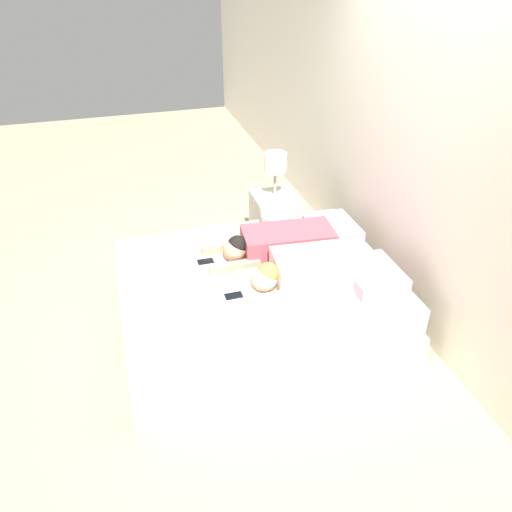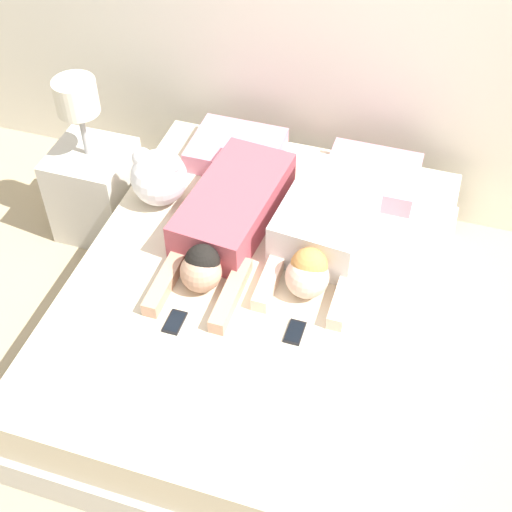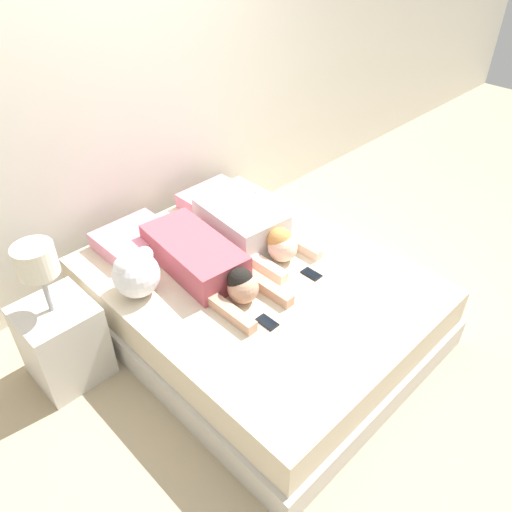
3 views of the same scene
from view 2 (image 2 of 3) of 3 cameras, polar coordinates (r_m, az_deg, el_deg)
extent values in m
plane|color=tan|center=(3.60, 0.00, -6.67)|extent=(12.00, 12.00, 0.00)
cube|color=beige|center=(3.52, 0.00, -5.66)|extent=(1.69, 2.13, 0.20)
cube|color=beige|center=(3.34, 0.00, -3.26)|extent=(1.63, 2.07, 0.25)
cube|color=pink|center=(3.87, -1.59, 8.47)|extent=(0.47, 0.40, 0.11)
cube|color=pink|center=(3.74, 9.21, 6.29)|extent=(0.47, 0.40, 0.11)
cube|color=#B24C59|center=(3.46, -1.77, 4.10)|extent=(0.43, 0.77, 0.20)
sphere|color=tan|center=(3.16, -4.43, -1.27)|extent=(0.19, 0.19, 0.19)
sphere|color=black|center=(3.15, -4.32, -0.45)|extent=(0.16, 0.16, 0.16)
cube|color=tan|center=(3.23, -7.15, -1.84)|extent=(0.07, 0.41, 0.07)
cube|color=tan|center=(3.14, -2.01, -3.10)|extent=(0.07, 0.41, 0.07)
cube|color=silver|center=(3.40, 5.81, 3.19)|extent=(0.45, 0.65, 0.23)
sphere|color=beige|center=(3.14, 4.11, -1.67)|extent=(0.20, 0.20, 0.20)
sphere|color=#D18C47|center=(3.12, 4.27, -0.81)|extent=(0.17, 0.17, 0.17)
cube|color=beige|center=(3.20, 1.09, -1.92)|extent=(0.07, 0.34, 0.07)
cube|color=beige|center=(3.16, 6.94, -3.28)|extent=(0.07, 0.34, 0.07)
cube|color=black|center=(3.10, -6.52, -5.27)|extent=(0.07, 0.13, 0.01)
cube|color=black|center=(3.10, -6.53, -5.20)|extent=(0.06, 0.11, 0.00)
cube|color=black|center=(3.05, 3.12, -6.10)|extent=(0.07, 0.13, 0.01)
cube|color=black|center=(3.05, 3.12, -6.04)|extent=(0.06, 0.11, 0.00)
sphere|color=white|center=(3.58, -7.77, 6.23)|extent=(0.28, 0.28, 0.28)
sphere|color=white|center=(3.55, -9.10, 7.78)|extent=(0.10, 0.10, 0.10)
sphere|color=white|center=(3.49, -6.75, 7.35)|extent=(0.10, 0.10, 0.10)
cube|color=beige|center=(4.07, -12.67, 5.10)|extent=(0.41, 0.41, 0.53)
cylinder|color=#999999|center=(3.83, -13.61, 9.57)|extent=(0.03, 0.03, 0.26)
cylinder|color=silver|center=(3.71, -14.20, 12.27)|extent=(0.22, 0.22, 0.17)
camera|label=1|loc=(2.69, 81.61, 2.78)|focal=35.00mm
camera|label=3|loc=(2.43, -65.08, 11.31)|focal=35.00mm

